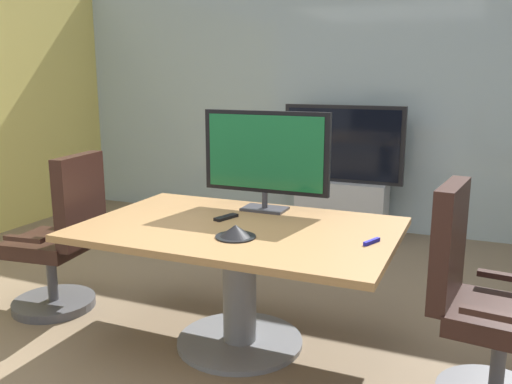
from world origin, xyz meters
TOP-DOWN VIEW (x-y plane):
  - ground_plane at (0.00, 0.00)m, footprint 7.38×7.38m
  - wall_back_glass_partition at (0.00, 3.12)m, footprint 6.38×0.10m
  - conference_table at (0.12, 0.25)m, footprint 1.79×1.16m
  - office_chair_left at (-1.21, 0.22)m, footprint 0.62×0.60m
  - office_chair_right at (1.44, 0.19)m, footprint 0.62×0.60m
  - tv_monitor at (0.11, 0.66)m, footprint 0.84×0.18m
  - wall_display_unit at (0.10, 2.76)m, footprint 1.20×0.36m
  - conference_phone at (0.20, 0.04)m, footprint 0.22×0.22m
  - remote_control at (-0.02, 0.36)m, footprint 0.10×0.18m
  - whiteboard_marker at (0.89, 0.22)m, footprint 0.07×0.13m

SIDE VIEW (x-z plane):
  - ground_plane at x=0.00m, z-range 0.00..0.00m
  - wall_display_unit at x=0.10m, z-range -0.21..1.10m
  - office_chair_left at x=-1.21m, z-range -0.09..1.00m
  - office_chair_right at x=1.44m, z-range -0.09..1.00m
  - conference_table at x=0.12m, z-range 0.17..0.92m
  - remote_control at x=-0.02m, z-range 0.74..0.76m
  - whiteboard_marker at x=0.89m, z-range 0.74..0.76m
  - conference_phone at x=0.20m, z-range 0.74..0.81m
  - tv_monitor at x=0.11m, z-range 0.78..1.42m
  - wall_back_glass_partition at x=0.00m, z-range 0.00..2.68m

